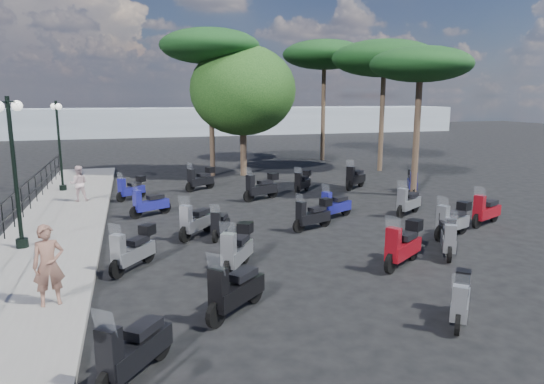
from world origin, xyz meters
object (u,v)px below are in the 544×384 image
object	(u,v)px
scooter_3	(149,204)
scooter_12	(460,301)
scooter_9	(220,225)
scooter_14	(313,215)
scooter_1	(133,351)
lamp_post_1	(14,163)
pine_3	(421,65)
scooter_19	(408,203)
scooter_25	(412,182)
scooter_20	(302,182)
scooter_15	(335,206)
scooter_10	(200,179)
scooter_13	(403,246)
scooter_17	(448,241)
scooter_26	(355,179)
scooter_23	(452,221)
broadleaf_tree	(243,90)
scooter_4	(131,189)
pine_2	(210,47)
scooter_2	(133,250)
scooter_6	(235,291)
scooter_24	(486,211)
woman	(49,265)
pine_1	(384,59)
scooter_8	(196,222)
pedestrian_far	(79,184)
pine_0	(324,55)
scooter_16	(261,187)
scooter_18	(446,231)
lamp_post_2	(59,140)
scooter_7	(237,250)

from	to	relation	value
scooter_3	scooter_12	distance (m)	11.85
scooter_9	scooter_14	xyz separation A→B (m)	(3.13, 0.10, 0.08)
scooter_1	scooter_12	bearing A→B (deg)	-139.43
lamp_post_1	scooter_14	world-z (taller)	lamp_post_1
scooter_3	pine_3	bearing A→B (deg)	-113.96
scooter_19	scooter_25	size ratio (longest dim) A/B	0.97
scooter_20	scooter_15	bearing A→B (deg)	125.44
scooter_10	scooter_19	distance (m)	9.74
scooter_13	scooter_17	distance (m)	1.68
scooter_1	scooter_26	world-z (taller)	scooter_26
scooter_9	scooter_23	xyz separation A→B (m)	(7.01, -1.96, 0.12)
scooter_15	broadleaf_tree	bearing A→B (deg)	-21.91
scooter_4	scooter_12	bearing A→B (deg)	161.86
scooter_26	pine_2	distance (m)	10.44
scooter_1	scooter_2	size ratio (longest dim) A/B	1.03
scooter_6	scooter_12	world-z (taller)	scooter_6
scooter_23	scooter_24	bearing A→B (deg)	-88.17
woman	scooter_13	bearing A→B (deg)	-10.62
woman	pine_1	distance (m)	22.75
scooter_8	broadleaf_tree	world-z (taller)	broadleaf_tree
pedestrian_far	pine_3	size ratio (longest dim) A/B	0.23
scooter_10	pine_0	size ratio (longest dim) A/B	0.19
scooter_16	scooter_18	distance (m)	8.50
pine_2	pine_3	size ratio (longest dim) A/B	1.23
scooter_18	pine_3	distance (m)	8.92
scooter_1	scooter_26	bearing A→B (deg)	-89.31
scooter_4	scooter_24	world-z (taller)	scooter_24
lamp_post_2	scooter_14	size ratio (longest dim) A/B	2.57
scooter_9	pine_2	xyz separation A→B (m)	(1.76, 12.03, 6.51)
scooter_12	scooter_13	xyz separation A→B (m)	(0.64, 3.16, 0.11)
scooter_17	scooter_18	distance (m)	1.07
scooter_7	scooter_14	size ratio (longest dim) A/B	1.05
scooter_13	scooter_19	distance (m)	5.73
lamp_post_1	scooter_20	size ratio (longest dim) A/B	3.25
scooter_17	pine_0	size ratio (longest dim) A/B	0.18
scooter_25	pine_3	world-z (taller)	pine_3
scooter_7	scooter_10	world-z (taller)	scooter_7
scooter_20	pine_1	world-z (taller)	pine_1
pedestrian_far	scooter_7	bearing A→B (deg)	114.07
lamp_post_1	scooter_3	xyz separation A→B (m)	(3.65, 3.32, -2.10)
scooter_12	scooter_3	bearing A→B (deg)	-22.02
scooter_15	pine_0	xyz separation A→B (m)	(5.72, 15.36, 6.57)
scooter_17	pine_2	size ratio (longest dim) A/B	0.18
scooter_17	scooter_18	bearing A→B (deg)	-89.81
scooter_4	scooter_18	xyz separation A→B (m)	(8.95, -9.31, -0.03)
lamp_post_1	scooter_3	distance (m)	5.36
pine_1	scooter_17	bearing A→B (deg)	-111.79
pine_0	pine_3	bearing A→B (deg)	-93.53
scooter_4	scooter_16	xyz separation A→B (m)	(5.32, -1.62, 0.07)
scooter_18	scooter_24	xyz separation A→B (m)	(2.69, 1.56, 0.05)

